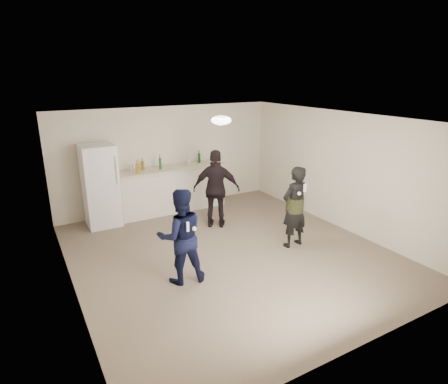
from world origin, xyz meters
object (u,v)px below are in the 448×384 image
woman (295,207)px  spectator (216,189)px  man (181,236)px  counter (172,190)px  shaker (131,168)px  fridge (100,186)px

woman → spectator: size_ratio=0.94×
man → spectator: size_ratio=0.92×
counter → woman: woman is taller
shaker → woman: 3.80m
shaker → fridge: bearing=-171.4°
shaker → woman: size_ratio=0.11×
counter → spectator: (0.46, -1.41, 0.33)m
man → woman: (2.41, 0.13, 0.02)m
counter → man: bearing=-109.6°
counter → woman: 3.28m
man → woman: 2.41m
fridge → woman: bearing=-44.5°
man → spectator: spectator is taller
counter → fridge: 1.73m
shaker → man: 3.20m
fridge → man: (0.57, -3.07, -0.12)m
counter → shaker: shaker is taller
woman → fridge: bearing=-49.7°
counter → woman: size_ratio=1.62×
spectator → fridge: bearing=0.8°
fridge → shaker: size_ratio=10.59×
counter → fridge: fridge is taller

